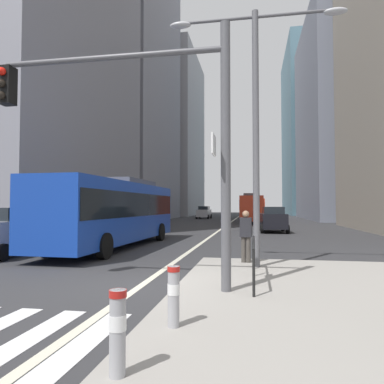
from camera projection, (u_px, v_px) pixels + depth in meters
name	position (u px, v px, depth m)	size (l,w,h in m)	color
ground_plane	(219.00, 231.00, 28.70)	(160.00, 160.00, 0.00)	#303033
lane_centre_line	(228.00, 224.00, 38.55)	(0.20, 80.00, 0.01)	beige
office_tower_left_near	(28.00, 10.00, 30.02)	(13.40, 19.82, 37.23)	gray
office_tower_left_mid	(127.00, 76.00, 53.66)	(11.95, 21.35, 43.33)	gray
office_tower_left_far	(167.00, 136.00, 77.97)	(13.53, 22.51, 34.68)	#9E9EA3
office_tower_right_mid	(349.00, 119.00, 53.55)	(12.92, 23.98, 30.17)	slate
office_tower_right_far	(316.00, 132.00, 82.22)	(13.47, 25.04, 38.36)	slate
city_bus_blue_oncoming	(115.00, 209.00, 17.25)	(2.93, 11.50, 3.40)	#14389E
sedan_white_oncoming	(9.00, 231.00, 14.49)	(2.10, 4.33, 1.94)	silver
city_bus_red_receding	(252.00, 207.00, 42.18)	(2.71, 10.82, 3.40)	red
city_bus_red_distant	(255.00, 207.00, 58.04)	(2.85, 11.27, 3.40)	red
car_oncoming_mid	(204.00, 212.00, 55.68)	(2.12, 4.35, 1.94)	silver
car_receding_near	(273.00, 219.00, 27.09)	(2.20, 4.19, 1.94)	black
traffic_signal_gantry	(144.00, 116.00, 8.22)	(5.75, 0.65, 6.00)	#515156
street_lamp_post	(256.00, 101.00, 11.03)	(5.50, 0.32, 8.00)	#56565B
bollard_front	(118.00, 328.00, 3.89)	(0.20, 0.20, 0.94)	#99999E
bollard_left	(174.00, 293.00, 5.48)	(0.20, 0.20, 0.93)	#99999E
pedestrian_railing	(254.00, 252.00, 8.90)	(0.06, 3.34, 0.98)	black
pedestrian_walking	(246.00, 234.00, 11.71)	(0.40, 0.28, 1.71)	#423D38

